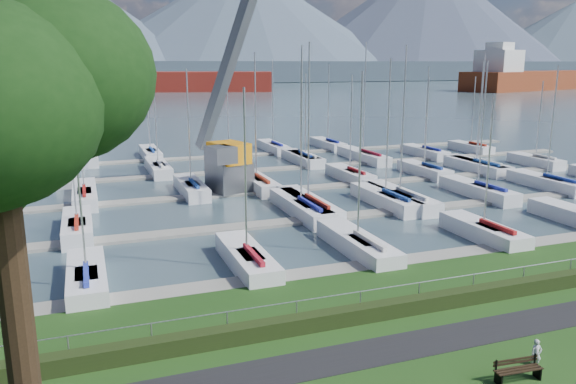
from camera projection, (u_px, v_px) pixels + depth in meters
name	position (u px, v px, depth m)	size (l,w,h in m)	color
path	(417.00, 344.00, 22.40)	(160.00, 2.00, 0.04)	black
water	(107.00, 88.00, 263.22)	(800.00, 540.00, 0.20)	#3F535C
hedge	(384.00, 310.00, 24.70)	(80.00, 0.70, 0.70)	black
fence	(381.00, 288.00, 24.88)	(0.04, 0.04, 80.00)	#919398
foothill	(100.00, 72.00, 325.85)	(900.00, 80.00, 12.00)	#3A4855
mountains	(103.00, 10.00, 387.48)	(1190.00, 360.00, 115.00)	#3E475B
docks	(233.00, 194.00, 49.00)	(90.00, 41.60, 0.25)	gray
bench_right	(518.00, 370.00, 19.75)	(1.83, 0.56, 0.85)	black
person	(537.00, 350.00, 20.78)	(0.41, 0.27, 1.14)	silver
crane	(230.00, 128.00, 49.87)	(7.31, 13.06, 22.35)	#5B5E63
cargo_ship_mid	(144.00, 82.00, 226.68)	(95.49, 43.48, 21.50)	maroon
cargo_ship_east	(533.00, 80.00, 242.30)	(89.42, 41.91, 21.50)	maroon
sailboat_fleet	(204.00, 126.00, 50.18)	(73.75, 49.88, 13.82)	silver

